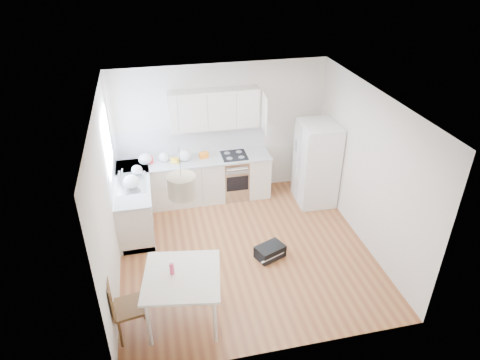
{
  "coord_description": "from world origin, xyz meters",
  "views": [
    {
      "loc": [
        -1.34,
        -5.64,
        4.77
      ],
      "look_at": [
        0.01,
        0.4,
        1.18
      ],
      "focal_mm": 32.0,
      "sensor_mm": 36.0,
      "label": 1
    }
  ],
  "objects_px": {
    "refrigerator": "(317,163)",
    "dining_table": "(182,281)",
    "dining_chair": "(130,306)",
    "gym_bag": "(270,251)"
  },
  "relations": [
    {
      "from": "dining_chair",
      "to": "refrigerator",
      "type": "bearing_deg",
      "value": 27.08
    },
    {
      "from": "refrigerator",
      "to": "dining_table",
      "type": "xyz_separation_m",
      "value": [
        -2.92,
        -2.56,
        -0.12
      ]
    },
    {
      "from": "dining_table",
      "to": "dining_chair",
      "type": "height_order",
      "value": "dining_chair"
    },
    {
      "from": "refrigerator",
      "to": "dining_table",
      "type": "relative_size",
      "value": 1.43
    },
    {
      "from": "refrigerator",
      "to": "dining_table",
      "type": "distance_m",
      "value": 3.89
    },
    {
      "from": "refrigerator",
      "to": "gym_bag",
      "type": "bearing_deg",
      "value": -130.07
    },
    {
      "from": "dining_table",
      "to": "gym_bag",
      "type": "bearing_deg",
      "value": 42.68
    },
    {
      "from": "dining_table",
      "to": "gym_bag",
      "type": "xyz_separation_m",
      "value": [
        1.55,
        1.02,
        -0.61
      ]
    },
    {
      "from": "dining_chair",
      "to": "gym_bag",
      "type": "relative_size",
      "value": 2.16
    },
    {
      "from": "dining_table",
      "to": "dining_chair",
      "type": "distance_m",
      "value": 0.75
    }
  ]
}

